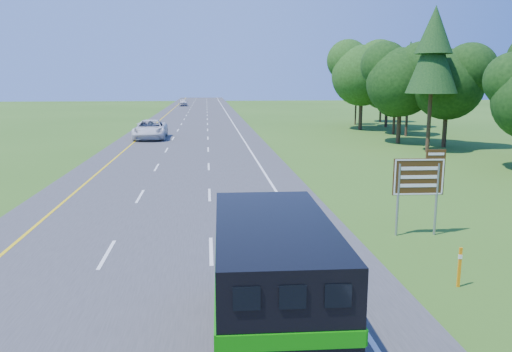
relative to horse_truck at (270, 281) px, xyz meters
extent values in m
cube|color=#38383A|center=(-3.06, 46.05, -1.76)|extent=(15.00, 260.00, 0.04)
cube|color=yellow|center=(-8.56, 46.05, -1.73)|extent=(0.15, 260.00, 0.01)
cube|color=white|center=(2.44, 46.05, -1.73)|extent=(0.15, 260.00, 0.01)
cylinder|color=black|center=(-0.88, 2.99, -1.24)|extent=(0.34, 1.01, 1.00)
cylinder|color=black|center=(1.03, 2.95, -1.24)|extent=(0.34, 1.01, 1.00)
cube|color=black|center=(0.00, 0.05, -1.13)|extent=(2.37, 7.35, 0.26)
cube|color=black|center=(0.07, 2.88, -0.13)|extent=(2.28, 1.70, 1.73)
cube|color=black|center=(0.09, 3.72, 0.32)|extent=(2.01, 0.10, 0.55)
cube|color=black|center=(-0.01, -0.59, 0.26)|extent=(2.41, 5.35, 2.51)
cube|color=#0C7B06|center=(-0.08, -3.25, 0.38)|extent=(2.28, 0.09, 0.27)
cube|color=#0C7B06|center=(-1.17, -0.56, 0.38)|extent=(0.17, 5.29, 0.27)
cube|color=#0C7B06|center=(1.14, -0.62, 0.38)|extent=(0.17, 5.29, 0.27)
cube|color=black|center=(-0.77, -3.24, 1.10)|extent=(0.41, 0.05, 0.37)
cube|color=black|center=(-0.08, -3.25, 1.10)|extent=(0.41, 0.05, 0.37)
cube|color=black|center=(0.60, -3.27, 1.10)|extent=(0.41, 0.05, 0.37)
imported|color=silver|center=(-7.25, 43.19, -0.75)|extent=(3.42, 7.15, 1.97)
imported|color=silver|center=(-6.96, 113.36, -0.90)|extent=(2.27, 5.02, 1.67)
cylinder|color=gray|center=(6.10, 8.27, -0.33)|extent=(0.10, 0.10, 2.90)
cylinder|color=gray|center=(7.64, 8.21, -0.33)|extent=(0.10, 0.10, 2.90)
cube|color=#3E250D|center=(6.87, 8.24, 0.59)|extent=(2.03, 0.15, 1.45)
cube|color=#3E250D|center=(7.49, 8.21, 1.48)|extent=(0.77, 0.09, 0.35)
cube|color=white|center=(6.87, 8.21, 0.59)|extent=(1.93, 0.09, 1.39)
cube|color=orange|center=(6.06, 3.22, -1.17)|extent=(0.09, 0.04, 1.22)
cube|color=white|center=(6.06, 3.22, -0.83)|extent=(0.10, 0.06, 0.13)
camera|label=1|loc=(-1.30, -10.09, 4.26)|focal=35.00mm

